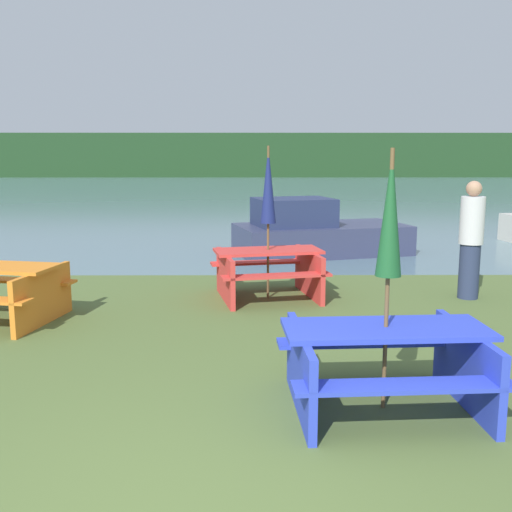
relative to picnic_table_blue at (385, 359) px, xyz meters
The scene contains 8 objects.
water 30.79m from the picnic_table_blue, 92.91° to the left, with size 60.00×50.00×0.00m.
far_treeline 50.80m from the picnic_table_blue, 91.77° to the left, with size 80.00×1.60×4.00m.
picnic_table_blue is the anchor object (origin of this frame).
picnic_table_red 4.12m from the picnic_table_blue, 102.70° to the left, with size 1.84×1.67×0.75m.
umbrella_darkgreen 1.23m from the picnic_table_blue, 135.00° to the right, with size 0.22×0.22×2.24m.
umbrella_navy 4.31m from the picnic_table_blue, 102.70° to the left, with size 0.23×0.23×2.30m.
boat 8.11m from the picnic_table_blue, 88.31° to the left, with size 4.01×2.70×1.23m.
person 4.56m from the picnic_table_blue, 61.60° to the left, with size 0.36×0.36×1.79m.
Camera 1 is at (0.43, -3.21, 2.19)m, focal length 42.00 mm.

